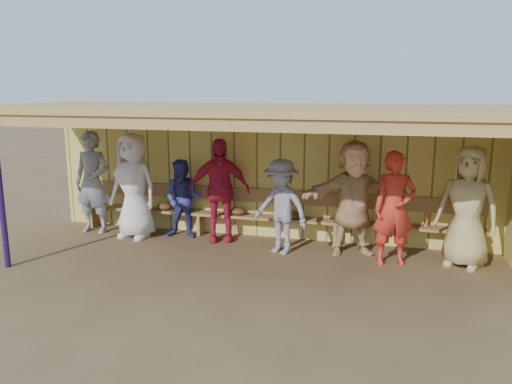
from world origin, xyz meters
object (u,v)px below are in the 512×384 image
player_a (92,182)px  player_h (467,207)px  player_d (219,190)px  bench (267,211)px  player_b (133,186)px  player_e (281,207)px  player_g (394,209)px  player_f (354,198)px  player_c (183,199)px

player_a → player_h: size_ratio=1.03×
player_d → bench: bearing=2.1°
player_d → bench: size_ratio=0.25×
player_a → player_b: size_ratio=1.00×
player_a → player_e: bearing=-5.0°
player_g → player_h: player_h is taller
player_a → player_b: bearing=-7.5°
player_f → player_g: (0.66, -0.35, -0.06)m
player_b → player_g: 4.70m
bench → player_d: bearing=-159.6°
player_d → player_c: bearing=161.6°
player_c → player_g: 3.83m
player_c → bench: size_ratio=0.19×
bench → player_e: bearing=-59.7°
player_a → player_g: size_ratio=1.09×
bench → player_c: bearing=-168.7°
player_f → player_g: size_ratio=1.07×
player_g → player_e: bearing=162.8°
player_b → player_a: bearing=-178.9°
player_d → player_g: size_ratio=1.04×
player_f → bench: player_f is taller
player_a → player_h: player_a is taller
player_b → player_d: size_ratio=1.04×
player_f → player_h: 1.76m
player_h → bench: (-3.36, 0.62, -0.43)m
player_e → player_g: 1.85m
player_f → player_c: bearing=160.3°
player_b → player_d: (1.60, 0.23, -0.04)m
player_g → bench: size_ratio=0.24×
player_g → bench: 2.43m
player_c → player_d: player_d is taller
player_a → player_c: bearing=3.1°
player_e → player_f: player_f is taller
player_d → bench: (0.82, 0.31, -0.42)m
player_b → player_e: (2.85, -0.19, -0.18)m
player_c → player_d: size_ratio=0.78×
player_a → player_d: player_a is taller
player_e → player_f: (1.18, 0.28, 0.16)m
player_a → bench: bearing=6.7°
player_b → player_f: player_b is taller
player_f → player_a: bearing=162.6°
player_c → player_f: size_ratio=0.76×
player_c → player_g: size_ratio=0.81×
player_b → player_g: bearing=4.9°
player_g → player_c: bearing=157.6°
player_a → player_c: player_a is taller
player_g → player_h: size_ratio=0.95×
player_h → player_e: bearing=-155.2°
player_e → player_g: (1.84, -0.07, 0.10)m
player_d → player_g: player_d is taller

